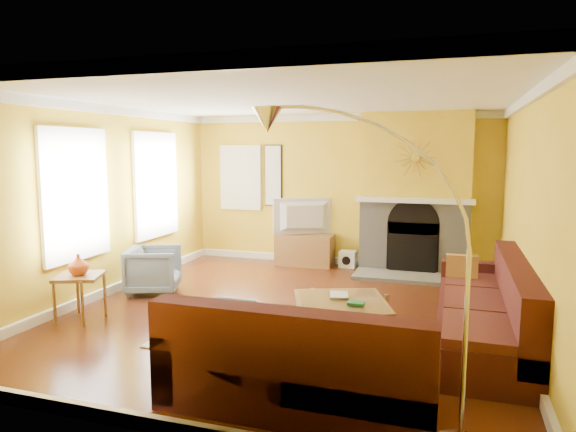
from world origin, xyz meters
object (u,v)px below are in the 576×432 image
(media_console, at_px, (305,250))
(armchair, at_px, (154,270))
(arc_lamp, at_px, (370,279))
(sectional_sofa, at_px, (376,306))
(coffee_table, at_px, (341,317))
(side_table, at_px, (80,297))

(media_console, relative_size, armchair, 1.38)
(media_console, height_order, arc_lamp, arc_lamp)
(sectional_sofa, relative_size, coffee_table, 3.77)
(side_table, bearing_deg, media_console, 64.31)
(media_console, xyz_separation_m, side_table, (-1.80, -3.74, 0.00))
(sectional_sofa, distance_m, side_table, 3.59)
(side_table, bearing_deg, sectional_sofa, 3.68)
(sectional_sofa, distance_m, arc_lamp, 1.92)
(coffee_table, height_order, armchair, armchair)
(sectional_sofa, relative_size, media_console, 3.71)
(side_table, distance_m, arc_lamp, 4.17)
(armchair, xyz_separation_m, side_table, (-0.19, -1.33, -0.05))
(sectional_sofa, xyz_separation_m, side_table, (-3.58, -0.23, -0.17))
(side_table, relative_size, arc_lamp, 0.24)
(coffee_table, height_order, side_table, side_table)
(side_table, bearing_deg, arc_lamp, -22.12)
(coffee_table, xyz_separation_m, side_table, (-3.15, -0.50, 0.08))
(coffee_table, bearing_deg, side_table, -170.99)
(arc_lamp, bearing_deg, sectional_sofa, 96.29)
(coffee_table, relative_size, arc_lamp, 0.42)
(media_console, bearing_deg, coffee_table, -67.37)
(armchair, bearing_deg, arc_lamp, -149.70)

